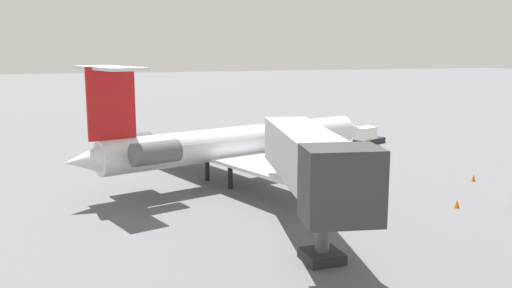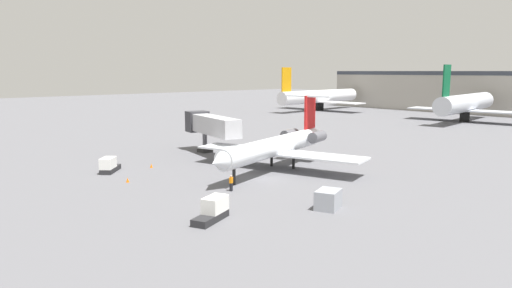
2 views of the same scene
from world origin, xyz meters
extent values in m
cube|color=#5B5B60|center=(0.00, 0.00, -0.05)|extent=(400.00, 400.00, 0.10)
cylinder|color=silver|center=(-2.49, 4.02, 3.03)|extent=(8.90, 21.90, 2.40)
cone|color=silver|center=(1.05, -7.34, 3.03)|extent=(2.83, 2.78, 2.28)
cone|color=silver|center=(-6.07, 15.47, 3.03)|extent=(2.72, 3.09, 2.04)
cube|color=silver|center=(2.92, 6.76, 2.13)|extent=(11.37, 7.34, 0.24)
cube|color=silver|center=(-8.51, 3.19, 2.13)|extent=(11.37, 7.34, 0.24)
cylinder|color=#595960|center=(-2.90, 12.38, 3.43)|extent=(2.39, 3.50, 1.50)
cylinder|color=#595960|center=(-6.91, 11.12, 3.43)|extent=(2.39, 3.50, 1.50)
cube|color=red|center=(-5.50, 13.66, 6.59)|extent=(1.18, 3.13, 4.71)
cube|color=silver|center=(-5.50, 13.66, 8.84)|extent=(7.21, 4.32, 0.20)
cylinder|color=black|center=(0.22, -4.67, 0.91)|extent=(0.36, 0.36, 1.83)
cylinder|color=black|center=(-1.56, 6.41, 0.91)|extent=(0.36, 0.36, 1.83)
cylinder|color=black|center=(-4.62, 5.45, 0.91)|extent=(0.36, 0.36, 1.83)
cube|color=#ADADB2|center=(-16.14, 4.56, 4.48)|extent=(13.22, 5.09, 2.60)
cube|color=#333338|center=(-22.11, 5.76, 4.48)|extent=(2.98, 3.61, 3.20)
cylinder|color=#4C4C51|center=(-19.32, 5.20, 1.59)|extent=(0.70, 0.70, 3.18)
cube|color=#262626|center=(-19.32, 5.20, 0.25)|extent=(1.80, 1.80, 0.50)
cube|color=black|center=(2.07, -6.52, 0.42)|extent=(0.36, 0.39, 0.85)
cube|color=orange|center=(2.07, -6.52, 1.15)|extent=(0.41, 0.47, 0.60)
sphere|color=tan|center=(2.07, -6.52, 1.57)|extent=(0.24, 0.24, 0.24)
cube|color=#262628|center=(8.80, -14.00, 0.30)|extent=(2.91, 4.22, 0.60)
cube|color=white|center=(8.48, -13.27, 1.25)|extent=(2.26, 2.76, 1.30)
cube|color=#999EA8|center=(12.87, -3.90, 0.87)|extent=(2.73, 3.10, 1.73)
cone|color=orange|center=(-14.06, -6.89, 0.28)|extent=(0.36, 0.36, 0.55)
cone|color=orange|center=(-8.56, -12.88, 0.28)|extent=(0.36, 0.36, 0.55)
camera|label=1|loc=(-41.80, 16.28, 10.04)|focal=38.37mm
camera|label=2|loc=(39.65, -35.96, 12.30)|focal=33.17mm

